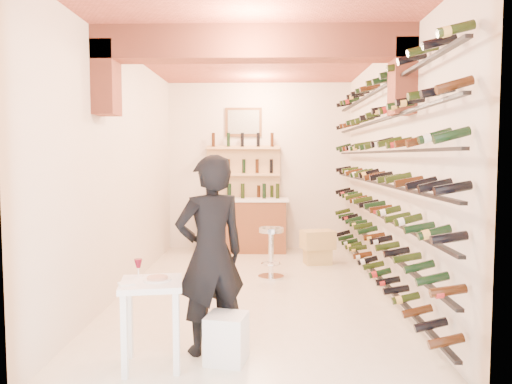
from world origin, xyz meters
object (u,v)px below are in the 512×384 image
chrome_barstool (271,249)px  tasting_table (151,296)px  back_counter (243,223)px  white_stool (227,338)px  crate_lower (318,256)px  wine_rack (372,175)px  person (211,254)px

chrome_barstool → tasting_table: bearing=-108.8°
back_counter → tasting_table: 5.06m
white_stool → crate_lower: size_ratio=0.97×
white_stool → crate_lower: 4.07m
white_stool → chrome_barstool: bearing=82.1°
back_counter → wine_rack: bearing=-55.3°
wine_rack → tasting_table: wine_rack is taller
chrome_barstool → crate_lower: (0.79, 0.94, -0.30)m
white_stool → chrome_barstool: (0.41, 2.95, 0.22)m
wine_rack → tasting_table: 3.48m
tasting_table → crate_lower: bearing=55.1°
white_stool → chrome_barstool: chrome_barstool is taller
tasting_table → chrome_barstool: bearing=60.8°
white_stool → chrome_barstool: 2.99m
wine_rack → white_stool: (-1.73, -2.28, -1.34)m
white_stool → crate_lower: (1.20, 3.89, -0.08)m
wine_rack → chrome_barstool: 1.85m
chrome_barstool → crate_lower: chrome_barstool is taller
tasting_table → chrome_barstool: 3.23m
white_stool → person: person is taller
back_counter → chrome_barstool: bearing=-75.5°
back_counter → tasting_table: (-0.53, -5.03, 0.07)m
back_counter → chrome_barstool: back_counter is taller
person → crate_lower: (1.36, 3.67, -0.77)m
wine_rack → tasting_table: bearing=-134.7°
back_counter → crate_lower: (1.30, -1.04, -0.40)m
back_counter → person: person is taller
wine_rack → person: bearing=-132.5°
back_counter → chrome_barstool: 2.05m
person → crate_lower: size_ratio=4.20×
person → chrome_barstool: bearing=-129.9°
white_stool → chrome_barstool: size_ratio=0.56×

